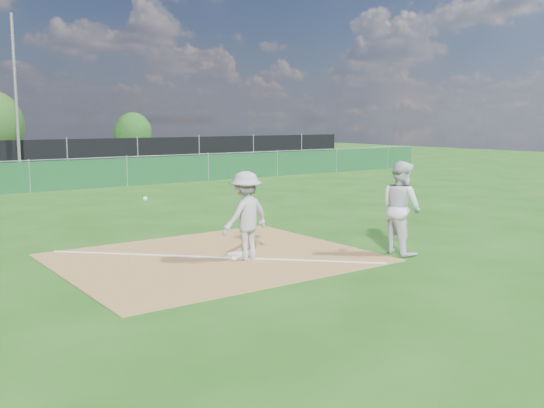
# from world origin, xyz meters

# --- Properties ---
(ground) EXTENTS (90.00, 90.00, 0.00)m
(ground) POSITION_xyz_m (0.00, 10.00, 0.00)
(ground) COLOR #194B10
(ground) RESTS_ON ground
(infield_dirt) EXTENTS (6.00, 5.00, 0.02)m
(infield_dirt) POSITION_xyz_m (0.00, 1.00, 0.01)
(infield_dirt) COLOR olive
(infield_dirt) RESTS_ON ground
(foul_line) EXTENTS (5.01, 5.01, 0.01)m
(foul_line) POSITION_xyz_m (0.00, 1.00, 0.03)
(foul_line) COLOR white
(foul_line) RESTS_ON infield_dirt
(green_fence) EXTENTS (44.00, 0.05, 1.20)m
(green_fence) POSITION_xyz_m (0.00, 15.00, 0.60)
(green_fence) COLOR #103D1D
(green_fence) RESTS_ON ground
(light_pole) EXTENTS (0.16, 0.16, 8.00)m
(light_pole) POSITION_xyz_m (1.50, 22.70, 4.00)
(light_pole) COLOR slate
(light_pole) RESTS_ON ground
(first_base) EXTENTS (0.43, 0.43, 0.07)m
(first_base) POSITION_xyz_m (0.40, 0.72, 0.06)
(first_base) COLOR white
(first_base) RESTS_ON infield_dirt
(play_at_first) EXTENTS (2.74, 0.87, 1.78)m
(play_at_first) POSITION_xyz_m (0.45, 0.48, 0.91)
(play_at_first) COLOR #ABABAD
(play_at_first) RESTS_ON infield_dirt
(runner) EXTENTS (0.84, 1.03, 1.96)m
(runner) POSITION_xyz_m (3.42, -0.94, 0.98)
(runner) COLOR silver
(runner) RESTS_ON ground
(car_right) EXTENTS (4.26, 2.34, 1.17)m
(car_right) POSITION_xyz_m (3.83, 27.54, 0.60)
(car_right) COLOR black
(car_right) RESTS_ON parking_lot
(tree_right) EXTENTS (2.86, 2.86, 3.39)m
(tree_right) POSITION_xyz_m (12.38, 33.76, 1.74)
(tree_right) COLOR #382316
(tree_right) RESTS_ON ground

